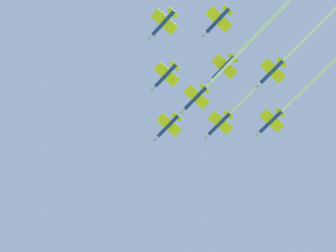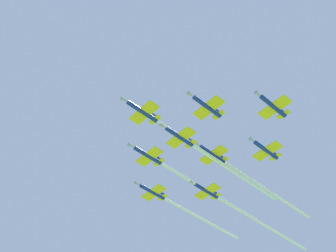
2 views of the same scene
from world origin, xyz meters
name	(u,v)px [view 1 (image 1 of 2)]	position (x,y,z in m)	size (l,w,h in m)	color
jet_lead	(191,102)	(-18.58, -7.11, 187.48)	(43.42, 27.36, 2.71)	navy
jet_port_inner	(165,76)	(-25.67, 3.49, 188.49)	(12.29, 9.79, 2.71)	navy
jet_starboard_inner	(252,92)	(-26.22, -26.75, 187.45)	(51.56, 32.35, 2.71)	navy
jet_port_outer	(221,72)	(-31.21, -14.86, 187.02)	(45.06, 28.36, 2.71)	navy
jet_starboard_outer	(163,24)	(-43.19, 7.69, 187.61)	(12.29, 9.79, 2.71)	navy
jet_center_rear	(296,98)	(-26.95, -42.15, 187.47)	(43.35, 27.32, 2.71)	navy
jet_port_trail	(255,35)	(-45.25, -23.47, 188.77)	(49.99, 31.39, 2.71)	navy
jet_starboard_trail	(217,21)	(-47.39, -9.84, 187.98)	(12.29, 9.79, 2.71)	navy
jet_tail_end	(310,34)	(-49.17, -40.83, 187.22)	(54.36, 34.07, 2.71)	navy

